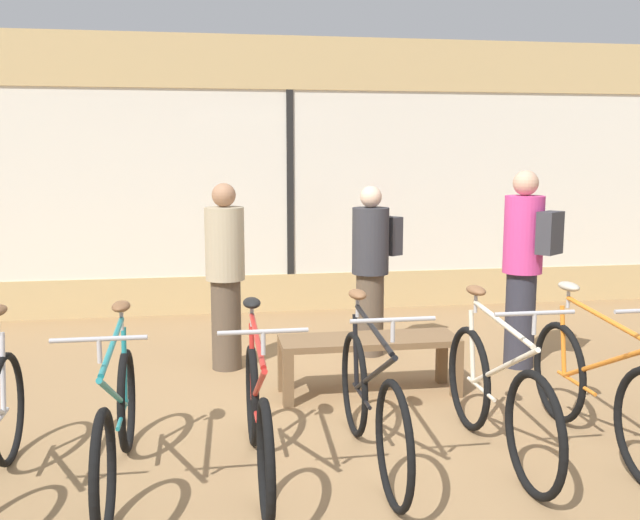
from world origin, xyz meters
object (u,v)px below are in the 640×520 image
object	(u,v)px
bicycle_center	(371,403)
customer_near_rack	(225,273)
bicycle_center_left	(258,416)
customer_mid_floor	(524,262)
bicycle_right	(599,391)
display_bench	(369,348)
customer_by_window	(372,265)
bicycle_center_right	(497,397)
bicycle_left	(117,424)

from	to	relation	value
bicycle_center	customer_near_rack	bearing A→B (deg)	110.66
bicycle_center_left	customer_mid_floor	world-z (taller)	customer_mid_floor
bicycle_center	bicycle_right	xyz separation A→B (m)	(1.48, -0.01, -0.00)
display_bench	customer_mid_floor	xyz separation A→B (m)	(1.49, 0.48, 0.57)
customer_mid_floor	customer_by_window	bearing A→B (deg)	153.43
bicycle_center	bicycle_center_right	world-z (taller)	bicycle_center_right
customer_mid_floor	bicycle_center_left	bearing A→B (deg)	-143.86
bicycle_center_right	customer_by_window	bearing A→B (deg)	95.87
bicycle_left	customer_near_rack	size ratio (longest dim) A/B	1.06
bicycle_left	bicycle_center_right	xyz separation A→B (m)	(2.29, 0.04, 0.02)
customer_near_rack	customer_by_window	size ratio (longest dim) A/B	1.03
bicycle_center_left	bicycle_center	distance (m)	0.69
bicycle_center_left	customer_near_rack	bearing A→B (deg)	93.05
display_bench	bicycle_center	bearing A→B (deg)	-102.48
bicycle_center_left	bicycle_center_right	xyz separation A→B (m)	(1.49, 0.04, 0.02)
bicycle_right	customer_mid_floor	size ratio (longest dim) A/B	1.02
bicycle_center	customer_mid_floor	world-z (taller)	customer_mid_floor
bicycle_center_left	bicycle_center	world-z (taller)	bicycle_center
display_bench	customer_near_rack	size ratio (longest dim) A/B	0.86
bicycle_right	display_bench	bearing A→B (deg)	133.20
bicycle_left	bicycle_center	distance (m)	1.49
bicycle_center	bicycle_center_right	size ratio (longest dim) A/B	1.01
display_bench	bicycle_center_right	bearing A→B (deg)	-67.90
customer_by_window	bicycle_left	bearing A→B (deg)	-130.34
bicycle_left	bicycle_center_left	size ratio (longest dim) A/B	1.02
bicycle_center_right	bicycle_right	bearing A→B (deg)	-0.03
bicycle_center_right	customer_mid_floor	xyz separation A→B (m)	(0.97, 1.76, 0.55)
display_bench	customer_by_window	bearing A→B (deg)	75.88
bicycle_center_right	bicycle_right	distance (m)	0.68
bicycle_center	customer_mid_floor	size ratio (longest dim) A/B	0.99
bicycle_center	customer_near_rack	world-z (taller)	customer_near_rack
bicycle_center_right	customer_by_window	distance (m)	2.42
customer_mid_floor	bicycle_right	bearing A→B (deg)	-99.48
customer_by_window	bicycle_center	bearing A→B (deg)	-103.24
bicycle_center_left	customer_by_window	distance (m)	2.75
bicycle_center_left	bicycle_left	bearing A→B (deg)	179.81
customer_by_window	display_bench	bearing A→B (deg)	-104.12
display_bench	customer_near_rack	distance (m)	1.46
customer_near_rack	customer_mid_floor	xyz separation A→B (m)	(2.58, -0.38, 0.09)
bicycle_left	bicycle_center_right	distance (m)	2.29
bicycle_center_right	customer_by_window	size ratio (longest dim) A/B	1.07
bicycle_left	customer_by_window	xyz separation A→B (m)	(2.04, 2.40, 0.48)
bicycle_left	customer_mid_floor	xyz separation A→B (m)	(3.26, 1.79, 0.57)
bicycle_center_left	bicycle_center	size ratio (longest dim) A/B	0.97
bicycle_left	bicycle_center_right	world-z (taller)	bicycle_center_right
bicycle_center_right	customer_mid_floor	distance (m)	2.08
bicycle_center_right	bicycle_left	bearing A→B (deg)	-179.12
customer_near_rack	customer_by_window	xyz separation A→B (m)	(1.36, 0.23, -0.00)
bicycle_right	display_bench	xyz separation A→B (m)	(-1.20, 1.28, -0.02)
bicycle_left	customer_mid_floor	distance (m)	3.76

